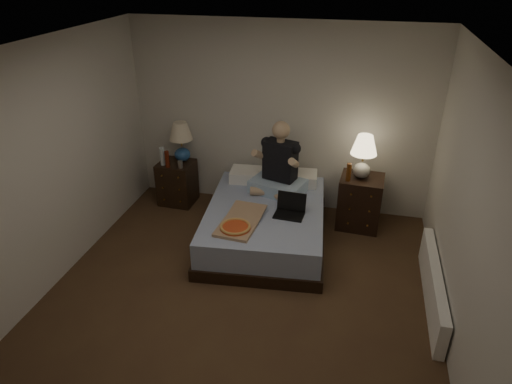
% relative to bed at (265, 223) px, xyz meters
% --- Properties ---
extents(floor, '(4.00, 4.50, 0.00)m').
position_rel_bed_xyz_m(floor, '(-0.03, -1.26, -0.23)').
color(floor, brown).
rests_on(floor, ground).
extents(ceiling, '(4.00, 4.50, 0.00)m').
position_rel_bed_xyz_m(ceiling, '(-0.03, -1.26, 2.27)').
color(ceiling, white).
rests_on(ceiling, ground).
extents(wall_back, '(4.00, 0.00, 2.50)m').
position_rel_bed_xyz_m(wall_back, '(-0.03, 0.99, 1.02)').
color(wall_back, silver).
rests_on(wall_back, ground).
extents(wall_left, '(0.00, 4.50, 2.50)m').
position_rel_bed_xyz_m(wall_left, '(-2.03, -1.26, 1.02)').
color(wall_left, silver).
rests_on(wall_left, ground).
extents(wall_right, '(0.00, 4.50, 2.50)m').
position_rel_bed_xyz_m(wall_right, '(1.97, -1.26, 1.02)').
color(wall_right, silver).
rests_on(wall_right, ground).
extents(bed, '(1.55, 1.97, 0.46)m').
position_rel_bed_xyz_m(bed, '(0.00, 0.00, 0.00)').
color(bed, '#516AA2').
rests_on(bed, floor).
extents(nightstand_left, '(0.49, 0.44, 0.61)m').
position_rel_bed_xyz_m(nightstand_left, '(-1.42, 0.67, 0.08)').
color(nightstand_left, black).
rests_on(nightstand_left, floor).
extents(nightstand_right, '(0.56, 0.51, 0.69)m').
position_rel_bed_xyz_m(nightstand_right, '(1.11, 0.62, 0.11)').
color(nightstand_right, black).
rests_on(nightstand_right, floor).
extents(lamp_left, '(0.38, 0.38, 0.56)m').
position_rel_bed_xyz_m(lamp_left, '(-1.35, 0.76, 0.66)').
color(lamp_left, '#285594').
rests_on(lamp_left, nightstand_left).
extents(lamp_right, '(0.35, 0.35, 0.56)m').
position_rel_bed_xyz_m(lamp_right, '(1.09, 0.62, 0.74)').
color(lamp_right, gray).
rests_on(lamp_right, nightstand_right).
extents(water_bottle, '(0.07, 0.07, 0.25)m').
position_rel_bed_xyz_m(water_bottle, '(-1.56, 0.57, 0.51)').
color(water_bottle, silver).
rests_on(water_bottle, nightstand_left).
extents(soda_can, '(0.07, 0.07, 0.10)m').
position_rel_bed_xyz_m(soda_can, '(-1.29, 0.53, 0.43)').
color(soda_can, beige).
rests_on(soda_can, nightstand_left).
extents(beer_bottle_left, '(0.06, 0.06, 0.23)m').
position_rel_bed_xyz_m(beer_bottle_left, '(-1.47, 0.51, 0.50)').
color(beer_bottle_left, '#5E1C0D').
rests_on(beer_bottle_left, nightstand_left).
extents(beer_bottle_right, '(0.06, 0.06, 0.23)m').
position_rel_bed_xyz_m(beer_bottle_right, '(0.93, 0.49, 0.57)').
color(beer_bottle_right, '#5F2F0D').
rests_on(beer_bottle_right, nightstand_right).
extents(person, '(0.78, 0.69, 0.93)m').
position_rel_bed_xyz_m(person, '(0.07, 0.43, 0.70)').
color(person, black).
rests_on(person, bed).
extents(laptop, '(0.36, 0.30, 0.24)m').
position_rel_bed_xyz_m(laptop, '(0.31, -0.13, 0.35)').
color(laptop, black).
rests_on(laptop, bed).
extents(pizza_box, '(0.46, 0.79, 0.08)m').
position_rel_bed_xyz_m(pizza_box, '(-0.21, -0.59, 0.27)').
color(pizza_box, tan).
rests_on(pizza_box, bed).
extents(radiator, '(0.10, 1.60, 0.40)m').
position_rel_bed_xyz_m(radiator, '(1.90, -0.74, -0.03)').
color(radiator, white).
rests_on(radiator, floor).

